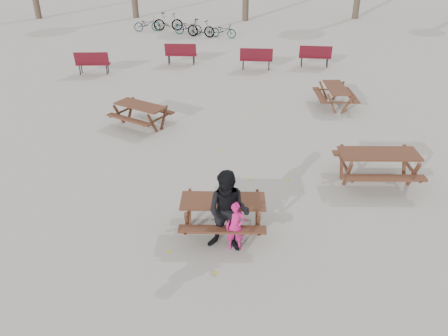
{
  "coord_description": "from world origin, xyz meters",
  "views": [
    {
      "loc": [
        0.19,
        -7.77,
        5.86
      ],
      "look_at": [
        0.0,
        1.0,
        1.0
      ],
      "focal_mm": 35.0,
      "sensor_mm": 36.0,
      "label": 1
    }
  ],
  "objects_px": {
    "soda_bottle": "(215,203)",
    "picnic_table_north": "(141,115)",
    "main_picnic_table": "(223,207)",
    "food_tray": "(233,205)",
    "child": "(235,226)",
    "picnic_table_far": "(335,97)",
    "adult": "(228,212)",
    "picnic_table_east": "(377,167)"
  },
  "relations": [
    {
      "from": "picnic_table_east",
      "to": "main_picnic_table",
      "type": "bearing_deg",
      "value": -151.9
    },
    {
      "from": "soda_bottle",
      "to": "picnic_table_east",
      "type": "bearing_deg",
      "value": 30.26
    },
    {
      "from": "food_tray",
      "to": "soda_bottle",
      "type": "xyz_separation_m",
      "value": [
        -0.37,
        -0.03,
        0.05
      ]
    },
    {
      "from": "child",
      "to": "adult",
      "type": "xyz_separation_m",
      "value": [
        -0.15,
        -0.01,
        0.35
      ]
    },
    {
      "from": "child",
      "to": "picnic_table_north",
      "type": "height_order",
      "value": "child"
    },
    {
      "from": "picnic_table_east",
      "to": "picnic_table_north",
      "type": "distance_m",
      "value": 7.62
    },
    {
      "from": "picnic_table_north",
      "to": "main_picnic_table",
      "type": "bearing_deg",
      "value": -32.34
    },
    {
      "from": "adult",
      "to": "picnic_table_far",
      "type": "xyz_separation_m",
      "value": [
        3.84,
        8.29,
        -0.53
      ]
    },
    {
      "from": "soda_bottle",
      "to": "main_picnic_table",
      "type": "bearing_deg",
      "value": 54.46
    },
    {
      "from": "soda_bottle",
      "to": "picnic_table_north",
      "type": "distance_m",
      "value": 6.49
    },
    {
      "from": "food_tray",
      "to": "picnic_table_east",
      "type": "bearing_deg",
      "value": 32.35
    },
    {
      "from": "adult",
      "to": "picnic_table_east",
      "type": "relative_size",
      "value": 0.91
    },
    {
      "from": "child",
      "to": "adult",
      "type": "bearing_deg",
      "value": -174.82
    },
    {
      "from": "soda_bottle",
      "to": "picnic_table_east",
      "type": "distance_m",
      "value": 4.73
    },
    {
      "from": "food_tray",
      "to": "picnic_table_east",
      "type": "height_order",
      "value": "picnic_table_east"
    },
    {
      "from": "adult",
      "to": "picnic_table_east",
      "type": "bearing_deg",
      "value": 49.07
    },
    {
      "from": "child",
      "to": "adult",
      "type": "distance_m",
      "value": 0.38
    },
    {
      "from": "main_picnic_table",
      "to": "picnic_table_north",
      "type": "height_order",
      "value": "main_picnic_table"
    },
    {
      "from": "main_picnic_table",
      "to": "picnic_table_east",
      "type": "xyz_separation_m",
      "value": [
        3.91,
        2.15,
        -0.16
      ]
    },
    {
      "from": "child",
      "to": "adult",
      "type": "relative_size",
      "value": 0.62
    },
    {
      "from": "picnic_table_north",
      "to": "adult",
      "type": "bearing_deg",
      "value": -33.78
    },
    {
      "from": "food_tray",
      "to": "picnic_table_north",
      "type": "relative_size",
      "value": 0.1
    },
    {
      "from": "picnic_table_east",
      "to": "soda_bottle",
      "type": "bearing_deg",
      "value": -150.45
    },
    {
      "from": "child",
      "to": "picnic_table_far",
      "type": "xyz_separation_m",
      "value": [
        3.7,
        8.28,
        -0.18
      ]
    },
    {
      "from": "child",
      "to": "picnic_table_east",
      "type": "xyz_separation_m",
      "value": [
        3.65,
        2.77,
        -0.13
      ]
    },
    {
      "from": "soda_bottle",
      "to": "adult",
      "type": "bearing_deg",
      "value": -55.13
    },
    {
      "from": "food_tray",
      "to": "child",
      "type": "xyz_separation_m",
      "value": [
        0.05,
        -0.43,
        -0.24
      ]
    },
    {
      "from": "main_picnic_table",
      "to": "food_tray",
      "type": "height_order",
      "value": "food_tray"
    },
    {
      "from": "soda_bottle",
      "to": "child",
      "type": "relative_size",
      "value": 0.15
    },
    {
      "from": "child",
      "to": "picnic_table_east",
      "type": "height_order",
      "value": "child"
    },
    {
      "from": "picnic_table_far",
      "to": "child",
      "type": "bearing_deg",
      "value": 154.32
    },
    {
      "from": "soda_bottle",
      "to": "picnic_table_north",
      "type": "height_order",
      "value": "soda_bottle"
    },
    {
      "from": "soda_bottle",
      "to": "picnic_table_far",
      "type": "bearing_deg",
      "value": 62.4
    },
    {
      "from": "adult",
      "to": "picnic_table_far",
      "type": "distance_m",
      "value": 9.15
    },
    {
      "from": "adult",
      "to": "picnic_table_north",
      "type": "xyz_separation_m",
      "value": [
        -2.97,
        6.29,
        -0.52
      ]
    },
    {
      "from": "soda_bottle",
      "to": "picnic_table_north",
      "type": "relative_size",
      "value": 0.1
    },
    {
      "from": "child",
      "to": "picnic_table_north",
      "type": "bearing_deg",
      "value": 119.46
    },
    {
      "from": "food_tray",
      "to": "adult",
      "type": "height_order",
      "value": "adult"
    },
    {
      "from": "soda_bottle",
      "to": "picnic_table_north",
      "type": "xyz_separation_m",
      "value": [
        -2.69,
        5.89,
        -0.47
      ]
    },
    {
      "from": "food_tray",
      "to": "adult",
      "type": "xyz_separation_m",
      "value": [
        -0.09,
        -0.43,
        0.11
      ]
    },
    {
      "from": "soda_bottle",
      "to": "food_tray",
      "type": "bearing_deg",
      "value": 5.0
    },
    {
      "from": "soda_bottle",
      "to": "picnic_table_far",
      "type": "height_order",
      "value": "soda_bottle"
    }
  ]
}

